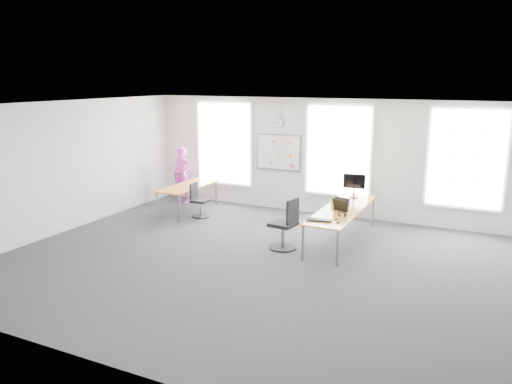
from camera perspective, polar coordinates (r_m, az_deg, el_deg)
The scene contains 22 objects.
floor at distance 9.72m, azimuth 0.51°, elevation -8.16°, with size 10.00×10.00×0.00m, color #242429.
ceiling at distance 9.09m, azimuth 0.55°, elevation 9.79°, with size 10.00×10.00×0.00m, color white.
wall_back at distance 12.96m, azimuth 8.12°, elevation 3.93°, with size 10.00×10.00×0.00m, color silver.
wall_front at distance 6.05m, azimuth -15.98°, elevation -6.85°, with size 10.00×10.00×0.00m, color silver.
wall_left at distance 12.25m, azimuth -21.16°, elevation 2.66°, with size 10.00×10.00×0.00m, color silver.
window_left at distance 14.09m, azimuth -3.63°, elevation 5.57°, with size 1.60×0.06×2.20m, color white.
window_mid at distance 12.81m, azimuth 9.39°, elevation 4.69°, with size 1.60×0.06×2.20m, color white.
window_right at distance 12.32m, azimuth 22.90°, elevation 3.52°, with size 1.60×0.06×2.20m, color white.
desk_right at distance 10.93m, azimuth 9.84°, elevation -2.12°, with size 0.82×3.06×0.74m.
desk_left at distance 13.34m, azimuth -7.81°, elevation 0.49°, with size 0.78×1.95×0.71m.
chair_right at distance 10.38m, azimuth 3.41°, elevation -3.99°, with size 0.58×0.58×1.10m.
chair_left at distance 12.88m, azimuth -6.57°, elevation -1.15°, with size 0.47×0.47×0.88m.
person at distance 14.32m, azimuth -8.44°, elevation 1.92°, with size 0.58×0.38×1.60m, color #E035B2.
whiteboard at distance 13.39m, azimuth 2.57°, elevation 4.55°, with size 1.20×0.03×0.90m, color white.
wall_clock at distance 13.30m, azimuth 2.61°, elevation 7.96°, with size 0.30×0.30×0.04m, color gray.
keyboard at distance 9.92m, azimuth 7.22°, elevation -3.21°, with size 0.50×0.18×0.02m, color black.
mouse at distance 9.81m, azimuth 9.37°, elevation -3.42°, with size 0.07×0.11×0.04m, color black.
lens_cap at distance 10.06m, azimuth 9.19°, elevation -3.10°, with size 0.07×0.07×0.01m, color black.
headphones at distance 10.29m, azimuth 9.82°, elevation -2.54°, with size 0.16×0.09×0.09m.
laptop_sleeve at distance 10.67m, azimuth 9.66°, elevation -1.45°, with size 0.36×0.27×0.28m.
paper_stack at distance 11.11m, azimuth 9.64°, elevation -1.28°, with size 0.35×0.26×0.12m, color beige.
monitor at distance 11.85m, azimuth 11.15°, elevation 0.95°, with size 0.51×0.21×0.57m.
Camera 1 is at (3.87, -8.20, 3.49)m, focal length 35.00 mm.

